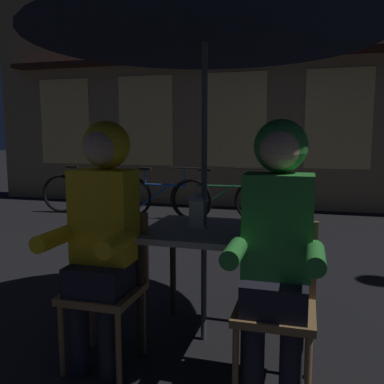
{
  "coord_description": "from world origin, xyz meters",
  "views": [
    {
      "loc": [
        0.61,
        -2.48,
        1.32
      ],
      "look_at": [
        0.0,
        -0.28,
        1.01
      ],
      "focal_mm": 38.86,
      "sensor_mm": 36.0,
      "label": 1
    }
  ],
  "objects": [
    {
      "name": "ground_plane",
      "position": [
        0.0,
        0.0,
        0.0
      ],
      "size": [
        60.0,
        60.0,
        0.0
      ],
      "primitive_type": "plane",
      "color": "black"
    },
    {
      "name": "cafe_table",
      "position": [
        0.0,
        0.0,
        0.64
      ],
      "size": [
        0.72,
        0.72,
        0.74
      ],
      "color": "#B2AD9E",
      "rests_on": "ground_plane"
    },
    {
      "name": "patio_umbrella",
      "position": [
        0.0,
        0.0,
        2.06
      ],
      "size": [
        2.1,
        2.1,
        2.31
      ],
      "color": "#4C4C51",
      "rests_on": "ground_plane"
    },
    {
      "name": "lantern",
      "position": [
        -0.04,
        0.01,
        0.86
      ],
      "size": [
        0.11,
        0.11,
        0.23
      ],
      "color": "white",
      "rests_on": "cafe_table"
    },
    {
      "name": "chair_left",
      "position": [
        -0.48,
        -0.37,
        0.49
      ],
      "size": [
        0.4,
        0.4,
        0.87
      ],
      "color": "olive",
      "rests_on": "ground_plane"
    },
    {
      "name": "chair_right",
      "position": [
        0.48,
        -0.37,
        0.49
      ],
      "size": [
        0.4,
        0.4,
        0.87
      ],
      "color": "olive",
      "rests_on": "ground_plane"
    },
    {
      "name": "person_left_hooded",
      "position": [
        -0.48,
        -0.43,
        0.85
      ],
      "size": [
        0.45,
        0.56,
        1.4
      ],
      "color": "black",
      "rests_on": "ground_plane"
    },
    {
      "name": "person_right_hooded",
      "position": [
        0.48,
        -0.43,
        0.85
      ],
      "size": [
        0.45,
        0.56,
        1.4
      ],
      "color": "black",
      "rests_on": "ground_plane"
    },
    {
      "name": "shopfront_building",
      "position": [
        -0.67,
        5.4,
        3.09
      ],
      "size": [
        10.0,
        0.93,
        6.2
      ],
      "color": "#937A56",
      "rests_on": "ground_plane"
    },
    {
      "name": "bicycle_nearest",
      "position": [
        -2.95,
        3.8,
        0.35
      ],
      "size": [
        1.67,
        0.3,
        0.84
      ],
      "color": "black",
      "rests_on": "ground_plane"
    },
    {
      "name": "bicycle_second",
      "position": [
        -1.61,
        3.68,
        0.35
      ],
      "size": [
        1.68,
        0.15,
        0.84
      ],
      "color": "black",
      "rests_on": "ground_plane"
    },
    {
      "name": "bicycle_third",
      "position": [
        -0.64,
        3.78,
        0.35
      ],
      "size": [
        1.68,
        0.16,
        0.84
      ],
      "color": "black",
      "rests_on": "ground_plane"
    }
  ]
}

